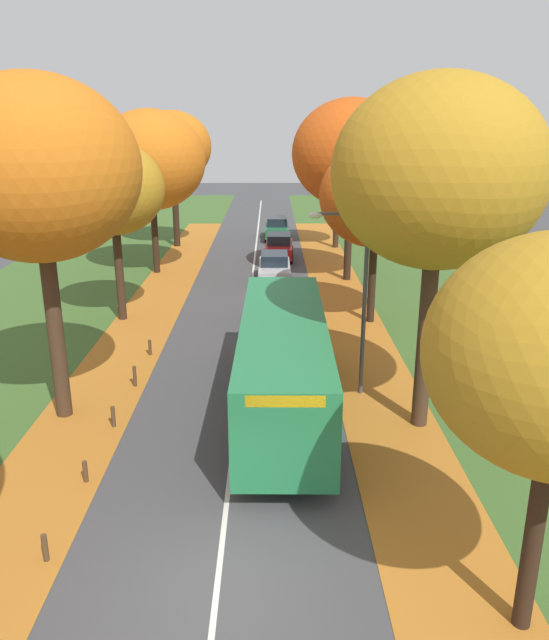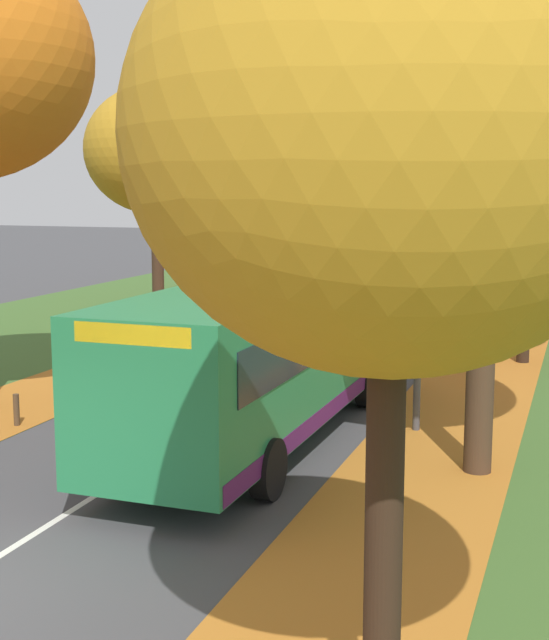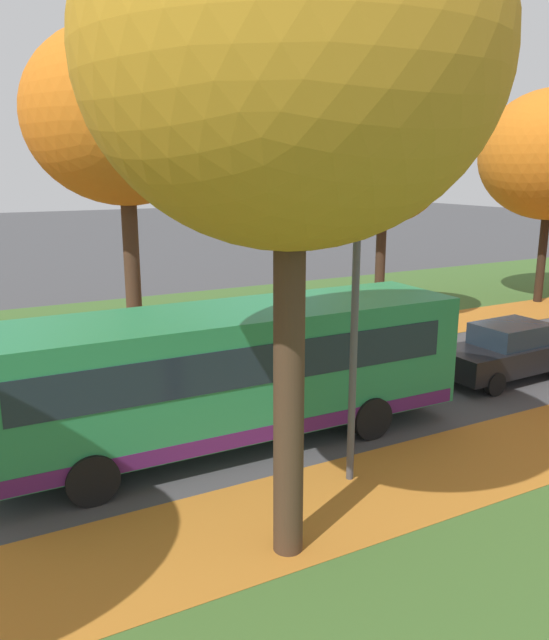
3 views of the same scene
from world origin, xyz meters
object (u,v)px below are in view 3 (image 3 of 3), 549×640
object	(u,v)px
bollard_third	(14,390)
bollard_fourth	(126,372)
car_black_lead	(507,351)
tree_right_near	(291,59)
streetlamp_right	(345,287)
bus	(229,369)
tree_left_near	(124,116)
tree_left_mid	(384,171)
bollard_fifth	(222,356)
bollard_sixth	(304,345)

from	to	relation	value
bollard_third	bollard_fourth	world-z (taller)	bollard_fourth
bollard_fourth	car_black_lead	size ratio (longest dim) A/B	0.15
tree_right_near	car_black_lead	bearing A→B (deg)	113.96
streetlamp_right	bus	size ratio (longest dim) A/B	0.58
car_black_lead	streetlamp_right	bearing A→B (deg)	-71.40
tree_left_near	bus	distance (m)	8.71
tree_left_mid	bollard_fifth	world-z (taller)	tree_left_mid
bollard_fifth	bollard_sixth	world-z (taller)	bollard_fifth
tree_left_mid	tree_right_near	bearing A→B (deg)	-42.76
tree_right_near	bollard_fifth	bearing A→B (deg)	162.79
car_black_lead	tree_right_near	bearing A→B (deg)	-66.04
tree_left_mid	tree_right_near	xyz separation A→B (m)	(11.08, -10.24, 1.47)
bollard_sixth	streetlamp_right	xyz separation A→B (m)	(7.24, -3.51, 3.43)
tree_right_near	bollard_sixth	size ratio (longest dim) A/B	16.03
tree_right_near	bollard_third	distance (m)	11.78
bollard_fifth	bus	distance (m)	5.50
tree_left_mid	bollard_fourth	world-z (taller)	tree_left_mid
tree_right_near	bollard_fourth	bearing A→B (deg)	-179.13
bollard_third	tree_left_near	bearing A→B (deg)	114.56
bus	car_black_lead	world-z (taller)	bus
bollard_sixth	car_black_lead	size ratio (longest dim) A/B	0.14
bollard_fourth	bus	distance (m)	5.26
bus	tree_left_near	bearing A→B (deg)	-178.69
tree_right_near	streetlamp_right	distance (m)	4.50
tree_left_near	bollard_sixth	size ratio (longest dim) A/B	16.09
tree_left_mid	bollard_fifth	distance (m)	9.46
tree_right_near	streetlamp_right	world-z (taller)	tree_right_near
bollard_third	bus	distance (m)	6.47
tree_left_near	tree_left_mid	bearing A→B (deg)	92.29
tree_right_near	bollard_sixth	world-z (taller)	tree_right_near
tree_left_near	bollard_sixth	distance (m)	8.77
tree_left_mid	streetlamp_right	bearing A→B (deg)	-40.87
tree_left_mid	bus	xyz separation A→B (m)	(7.07, -9.42, -4.07)
tree_left_near	streetlamp_right	world-z (taller)	tree_left_near
tree_left_near	bollard_fifth	xyz separation A→B (m)	(1.72, 2.11, -6.93)
bollard_third	car_black_lead	bearing A→B (deg)	69.24
bollard_fourth	bollard_sixth	size ratio (longest dim) A/B	1.06
bollard_third	car_black_lead	distance (m)	13.45
bollard_sixth	bollard_fifth	bearing A→B (deg)	-89.46
tree_left_mid	bollard_fourth	bearing A→B (deg)	-78.68
bollard_third	bollard_fourth	size ratio (longest dim) A/B	0.88
bus	bollard_third	bearing A→B (deg)	-142.13
tree_left_mid	bollard_fourth	size ratio (longest dim) A/B	11.98
bollard_fourth	bollard_sixth	world-z (taller)	bollard_fourth
bollard_fifth	car_black_lead	distance (m)	8.25
tree_left_mid	bollard_sixth	world-z (taller)	tree_left_mid
tree_right_near	car_black_lead	world-z (taller)	tree_right_near
bollard_fifth	streetlamp_right	xyz separation A→B (m)	(7.21, -0.59, 3.37)
bollard_fourth	bollard_third	bearing A→B (deg)	-89.87
tree_left_mid	bus	size ratio (longest dim) A/B	0.74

